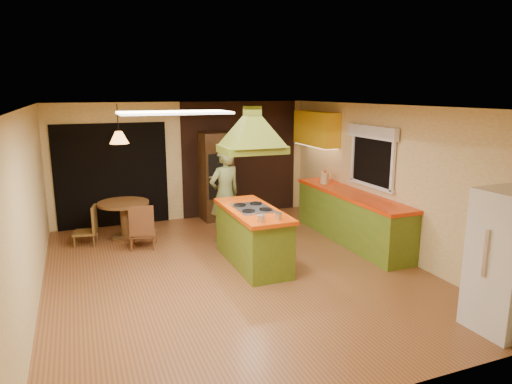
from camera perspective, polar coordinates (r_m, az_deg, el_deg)
name	(u,v)px	position (r m, az deg, el deg)	size (l,w,h in m)	color
ground	(235,271)	(7.15, -2.60, -9.85)	(6.50, 6.50, 0.00)	brown
room_walls	(235,192)	(6.77, -2.70, -0.02)	(5.50, 6.50, 6.50)	beige
ceiling_plane	(234,107)	(6.61, -2.82, 10.61)	(6.50, 6.50, 0.00)	silver
brick_panel	(240,158)	(10.18, -1.98, 4.21)	(2.64, 0.03, 2.50)	#381E14
nook_opening	(112,176)	(9.65, -17.54, 1.97)	(2.20, 0.03, 2.10)	black
right_counter	(350,217)	(8.55, 11.73, -3.05)	(0.62, 3.05, 0.92)	olive
upper_cabinets	(316,129)	(9.71, 7.51, 7.87)	(0.34, 1.40, 0.70)	yellow
window_right	(372,146)	(8.28, 14.32, 5.56)	(0.12, 1.35, 1.06)	black
fluor_panel	(174,113)	(5.17, -10.17, 9.74)	(1.20, 0.60, 0.03)	white
kitchen_island	(252,236)	(7.29, -0.44, -5.51)	(0.73, 1.82, 0.93)	olive
range_hood	(252,122)	(6.95, -0.47, 8.68)	(0.97, 0.70, 0.78)	olive
man	(225,195)	(8.31, -3.91, -0.37)	(0.63, 0.42, 1.74)	brown
refrigerator	(508,262)	(5.95, 28.97, -7.62)	(0.68, 0.65, 1.66)	white
wall_oven	(216,176)	(9.76, -5.05, 1.95)	(0.64, 0.62, 1.87)	#442B16
dining_table	(124,213)	(8.86, -16.19, -2.53)	(0.94, 0.94, 0.71)	brown
chair_left	(85,225)	(8.77, -20.62, -3.93)	(0.39, 0.39, 0.71)	brown
chair_near	(143,225)	(8.29, -13.97, -4.08)	(0.44, 0.44, 0.81)	brown
pendant_lamp	(119,137)	(8.62, -16.75, 6.54)	(0.34, 0.34, 0.22)	#FF9E3F
canister_large	(325,178)	(9.13, 8.58, 1.74)	(0.16, 0.16, 0.23)	beige
canister_medium	(324,179)	(9.17, 8.46, 1.68)	(0.14, 0.14, 0.19)	beige
canister_small	(323,179)	(9.18, 8.42, 1.62)	(0.13, 0.13, 0.17)	beige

